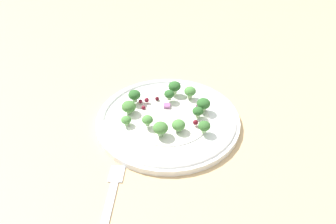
{
  "coord_description": "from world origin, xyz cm",
  "views": [
    {
      "loc": [
        -28.46,
        48.29,
        44.27
      ],
      "look_at": [
        -1.84,
        2.74,
        2.7
      ],
      "focal_mm": 37.3,
      "sensor_mm": 36.0,
      "label": 1
    }
  ],
  "objects": [
    {
      "name": "cranberry_3",
      "position": [
        4.26,
        0.94,
        2.15
      ],
      "size": [
        0.95,
        0.95,
        0.95
      ],
      "primitive_type": "sphere",
      "color": "maroon",
      "rests_on": "plate"
    },
    {
      "name": "broccoli_floret_6",
      "position": [
        -3.36,
        8.02,
        3.19
      ],
      "size": [
        2.75,
        2.75,
        2.78
      ],
      "color": "#8EB77A",
      "rests_on": "plate"
    },
    {
      "name": "broccoli_floret_5",
      "position": [
        3.79,
        8.71,
        2.57
      ],
      "size": [
        1.93,
        1.93,
        1.95
      ],
      "color": "#9EC684",
      "rests_on": "plate"
    },
    {
      "name": "broccoli_floret_1",
      "position": [
        -6.88,
        -0.24,
        2.99
      ],
      "size": [
        2.1,
        2.1,
        2.12
      ],
      "color": "#ADD18E",
      "rests_on": "plate"
    },
    {
      "name": "broccoli_floret_11",
      "position": [
        -9.83,
        3.33,
        2.99
      ],
      "size": [
        2.27,
        2.27,
        2.3
      ],
      "color": "#9EC684",
      "rests_on": "plate"
    },
    {
      "name": "cranberry_5",
      "position": [
        -2.71,
        6.43,
        1.96
      ],
      "size": [
        0.75,
        0.75,
        0.75
      ],
      "primitive_type": "sphere",
      "color": "maroon",
      "rests_on": "plate"
    },
    {
      "name": "cranberry_2",
      "position": [
        3.77,
        2.87,
        1.69
      ],
      "size": [
        0.86,
        0.86,
        0.86
      ],
      "primitive_type": "sphere",
      "color": "maroon",
      "rests_on": "plate"
    },
    {
      "name": "broccoli_floret_2",
      "position": [
        0.58,
        -1.88,
        3.2
      ],
      "size": [
        2.09,
        2.09,
        2.11
      ],
      "color": "#9EC684",
      "rests_on": "plate"
    },
    {
      "name": "broccoli_floret_7",
      "position": [
        5.44,
        5.46,
        2.93
      ],
      "size": [
        2.83,
        2.83,
        2.86
      ],
      "color": "#8EB77A",
      "rests_on": "plate"
    },
    {
      "name": "cranberry_4",
      "position": [
        -7.62,
        2.37,
        2.26
      ],
      "size": [
        1.0,
        1.0,
        1.0
      ],
      "primitive_type": "sphere",
      "color": "maroon",
      "rests_on": "plate"
    },
    {
      "name": "broccoli_floret_4",
      "position": [
        0.9,
        -4.65,
        3.35
      ],
      "size": [
        2.61,
        2.61,
        2.65
      ],
      "color": "#ADD18E",
      "rests_on": "plate"
    },
    {
      "name": "broccoli_floret_9",
      "position": [
        -6.88,
        -2.44,
        3.2
      ],
      "size": [
        2.69,
        2.69,
        2.73
      ],
      "color": "#ADD18E",
      "rests_on": "plate"
    },
    {
      "name": "cranberry_1",
      "position": [
        2.94,
        -0.97,
        1.8
      ],
      "size": [
        0.82,
        0.82,
        0.82
      ],
      "primitive_type": "sphere",
      "color": "#4C0A14",
      "rests_on": "plate"
    },
    {
      "name": "broccoli_floret_10",
      "position": [
        -5.54,
        5.23,
        2.78
      ],
      "size": [
        2.49,
        2.49,
        2.52
      ],
      "color": "#8EB77A",
      "rests_on": "plate"
    },
    {
      "name": "broccoli_floret_3",
      "position": [
        -0.33,
        7.19,
        3.13
      ],
      "size": [
        2.08,
        2.08,
        2.11
      ],
      "color": "#8EB77A",
      "rests_on": "plate"
    },
    {
      "name": "onion_bit_0",
      "position": [
        -5.59,
        -3.39,
        1.73
      ],
      "size": [
        1.05,
        1.34,
        0.51
      ],
      "primitive_type": "cube",
      "rotation": [
        0.0,
        0.0,
        1.36
      ],
      "color": "#843D75",
      "rests_on": "plate"
    },
    {
      "name": "plate",
      "position": [
        -1.84,
        2.74,
        0.86
      ],
      "size": [
        28.01,
        28.01,
        1.7
      ],
      "color": "white",
      "rests_on": "ground_plane"
    },
    {
      "name": "cranberry_0",
      "position": [
        5.23,
        1.79,
        2.0
      ],
      "size": [
        0.8,
        0.8,
        0.8
      ],
      "primitive_type": "sphere",
      "color": "maroon",
      "rests_on": "plate"
    },
    {
      "name": "ground_plane",
      "position": [
        0.0,
        0.0,
        -1.0
      ],
      "size": [
        180.0,
        180.0,
        2.0
      ],
      "primitive_type": "cube",
      "color": "tan"
    },
    {
      "name": "onion_bit_1",
      "position": [
        0.93,
        5.53,
        1.75
      ],
      "size": [
        1.24,
        1.15,
        0.38
      ],
      "primitive_type": "cube",
      "rotation": [
        0.0,
        0.0,
        2.97
      ],
      "color": "#A35B93",
      "rests_on": "plate"
    },
    {
      "name": "onion_bit_2",
      "position": [
        -0.43,
        -0.14,
        1.72
      ],
      "size": [
        1.73,
        1.74,
        0.54
      ],
      "primitive_type": "cube",
      "rotation": [
        0.0,
        0.0,
        2.04
      ],
      "color": "#A35B93",
      "rests_on": "plate"
    },
    {
      "name": "fork",
      "position": [
        -4.02,
        24.31,
        0.25
      ],
      "size": [
        9.86,
        17.47,
        0.5
      ],
      "color": "silver",
      "rests_on": "ground_plane"
    },
    {
      "name": "broccoli_floret_0",
      "position": [
        6.38,
        2.14,
        3.37
      ],
      "size": [
        2.49,
        2.49,
        2.52
      ],
      "color": "#8EB77A",
      "rests_on": "plate"
    },
    {
      "name": "broccoli_floret_8",
      "position": [
        -2.53,
        -5.11,
        3.04
      ],
      "size": [
        2.46,
        2.46,
        2.49
      ],
      "color": "#ADD18E",
      "rests_on": "plate"
    },
    {
      "name": "dressing_pool",
      "position": [
        -1.84,
        2.74,
        1.3
      ],
      "size": [
        16.25,
        16.25,
        0.2
      ],
      "primitive_type": "cylinder",
      "color": "white",
      "rests_on": "plate"
    }
  ]
}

